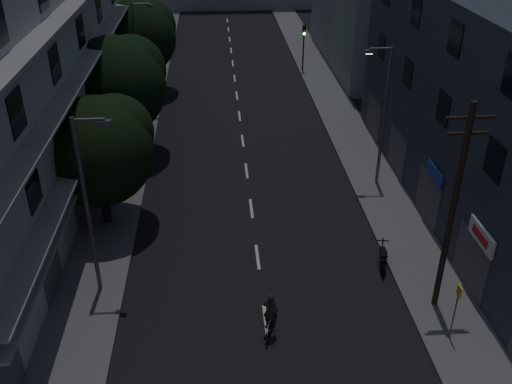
{
  "coord_description": "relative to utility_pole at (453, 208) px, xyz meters",
  "views": [
    {
      "loc": [
        -1.69,
        -11.1,
        16.07
      ],
      "look_at": [
        0.0,
        12.0,
        3.0
      ],
      "focal_mm": 40.0,
      "sensor_mm": 36.0,
      "label": 1
    }
  ],
  "objects": [
    {
      "name": "bus_stop_sign",
      "position": [
        -0.11,
        -2.01,
        -2.98
      ],
      "size": [
        0.06,
        0.35,
        2.52
      ],
      "color": "#595B60",
      "rests_on": "sidewalk_right"
    },
    {
      "name": "street_lamp_right",
      "position": [
        0.21,
        10.79,
        -0.27
      ],
      "size": [
        1.51,
        0.25,
        8.0
      ],
      "color": "slate",
      "rests_on": "sidewalk_right"
    },
    {
      "name": "street_lamp_left_far",
      "position": [
        -14.34,
        23.24,
        -0.27
      ],
      "size": [
        1.51,
        0.25,
        8.0
      ],
      "color": "#595B61",
      "rests_on": "sidewalk_left"
    },
    {
      "name": "utility_pole",
      "position": [
        0.0,
        0.0,
        0.0
      ],
      "size": [
        1.8,
        0.24,
        9.0
      ],
      "color": "black",
      "rests_on": "sidewalk_right"
    },
    {
      "name": "building_left",
      "position": [
        -19.16,
        11.06,
        2.13
      ],
      "size": [
        7.0,
        36.0,
        14.0
      ],
      "color": "#A3A39E",
      "rests_on": "ground"
    },
    {
      "name": "tree_mid",
      "position": [
        -14.89,
        15.94,
        -0.0
      ],
      "size": [
        6.13,
        6.13,
        7.55
      ],
      "color": "black",
      "rests_on": "sidewalk_left"
    },
    {
      "name": "tree_far",
      "position": [
        -14.82,
        27.9,
        -0.08
      ],
      "size": [
        5.99,
        5.99,
        7.41
      ],
      "color": "black",
      "rests_on": "sidewalk_left"
    },
    {
      "name": "motorcycle",
      "position": [
        -1.49,
        2.82,
        -4.38
      ],
      "size": [
        0.64,
        1.91,
        1.23
      ],
      "rotation": [
        0.0,
        0.0,
        -0.19
      ],
      "color": "black",
      "rests_on": "ground"
    },
    {
      "name": "traffic_signal_far_right",
      "position": [
        -0.91,
        32.33,
        -1.77
      ],
      "size": [
        0.28,
        0.37,
        4.1
      ],
      "color": "black",
      "rests_on": "sidewalk_right"
    },
    {
      "name": "sidewalk_right",
      "position": [
        0.32,
        18.06,
        -4.79
      ],
      "size": [
        3.0,
        90.0,
        0.15
      ],
      "primitive_type": "cube",
      "color": "#565659",
      "rests_on": "ground"
    },
    {
      "name": "sidewalk_left",
      "position": [
        -14.68,
        18.06,
        -4.79
      ],
      "size": [
        3.0,
        90.0,
        0.15
      ],
      "primitive_type": "cube",
      "color": "#565659",
      "rests_on": "ground"
    },
    {
      "name": "cyclist",
      "position": [
        -7.07,
        -1.17,
        -4.18
      ],
      "size": [
        0.96,
        1.7,
        2.04
      ],
      "rotation": [
        0.0,
        0.0,
        -0.26
      ],
      "color": "black",
      "rests_on": "ground"
    },
    {
      "name": "street_lamp_left_near",
      "position": [
        -14.12,
        2.07,
        -0.27
      ],
      "size": [
        1.51,
        0.25,
        8.0
      ],
      "color": "#505257",
      "rests_on": "sidewalk_left"
    },
    {
      "name": "lane_markings",
      "position": [
        -7.18,
        24.31,
        -4.86
      ],
      "size": [
        0.15,
        60.5,
        0.01
      ],
      "color": "beige",
      "rests_on": "ground"
    },
    {
      "name": "ground",
      "position": [
        -7.18,
        18.06,
        -4.87
      ],
      "size": [
        160.0,
        160.0,
        0.0
      ],
      "primitive_type": "plane",
      "color": "black",
      "rests_on": "ground"
    },
    {
      "name": "traffic_signal_far_left",
      "position": [
        -13.69,
        34.39,
        -1.77
      ],
      "size": [
        0.28,
        0.37,
        4.1
      ],
      "color": "black",
      "rests_on": "sidewalk_left"
    },
    {
      "name": "building_right",
      "position": [
        4.81,
        7.06,
        0.63
      ],
      "size": [
        6.19,
        28.0,
        11.0
      ],
      "color": "#282C36",
      "rests_on": "ground"
    },
    {
      "name": "tree_near",
      "position": [
        -14.67,
        7.63,
        -0.49
      ],
      "size": [
        5.47,
        5.47,
        6.75
      ],
      "color": "black",
      "rests_on": "sidewalk_left"
    }
  ]
}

